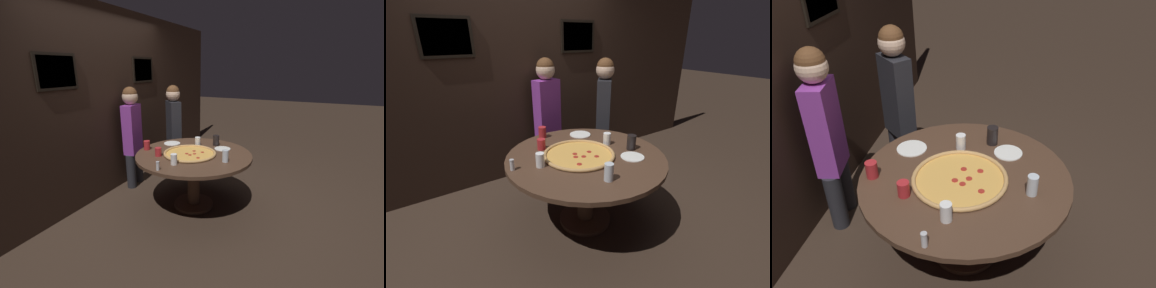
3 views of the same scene
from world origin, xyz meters
The scene contains 15 objects.
ground_plane centered at (0.00, 0.00, 0.00)m, with size 24.00×24.00×0.00m, color #38281E.
back_wall centered at (0.00, 1.34, 1.30)m, with size 6.40×0.08×2.60m.
dining_table centered at (0.00, 0.00, 0.60)m, with size 1.47×1.47×0.74m.
giant_pizza centered at (-0.06, 0.03, 0.75)m, with size 0.66×0.66×0.03m.
drink_cup_far_left centered at (-0.45, 0.04, 0.80)m, with size 0.07×0.07×0.12m, color white.
drink_cup_centre_back centered at (-0.28, 0.35, 0.79)m, with size 0.08×0.08×0.11m, color #B22328.
drink_cup_near_left centered at (0.33, 0.09, 0.80)m, with size 0.08×0.08×0.12m, color white.
drink_cup_near_right centered at (0.45, -0.14, 0.81)m, with size 0.09×0.09×0.15m, color black.
drink_cup_by_shaker centered at (-0.12, -0.46, 0.81)m, with size 0.07×0.07×0.14m, color silver.
drink_cup_front_edge centered at (-0.12, 0.63, 0.80)m, with size 0.08×0.08×0.12m, color #B22328.
white_plate_beside_cup centered at (0.26, 0.46, 0.74)m, with size 0.23×0.23×0.01m, color white.
white_plate_left_side centered at (0.33, -0.27, 0.74)m, with size 0.21×0.21×0.01m, color white.
condiment_shaker centered at (-0.67, 0.11, 0.79)m, with size 0.04×0.04×0.10m.
diner_side_left centered at (0.84, 0.76, 0.86)m, with size 0.36×0.37×1.52m.
diner_centre_back centered at (0.20, 1.12, 0.87)m, with size 0.40×0.23×1.53m.
Camera 1 is at (-2.81, -1.31, 1.80)m, focal length 24.00 mm.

